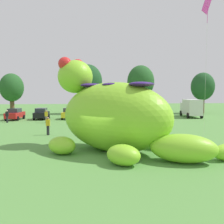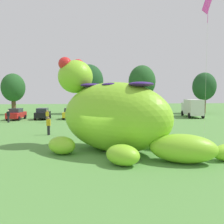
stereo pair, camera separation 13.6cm
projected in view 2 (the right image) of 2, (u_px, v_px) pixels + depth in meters
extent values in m
plane|color=#568E42|center=(100.00, 156.00, 15.10)|extent=(160.00, 160.00, 0.00)
ellipsoid|color=#8CD12D|center=(114.00, 117.00, 16.15)|extent=(8.88, 8.63, 4.65)
ellipsoid|color=#8CD12D|center=(75.00, 77.00, 17.98)|extent=(3.65, 3.63, 2.45)
sphere|color=red|center=(65.00, 64.00, 17.57)|extent=(0.98, 0.98, 0.98)
sphere|color=red|center=(78.00, 65.00, 18.67)|extent=(0.98, 0.98, 0.98)
ellipsoid|color=navy|center=(92.00, 85.00, 17.07)|extent=(2.35, 2.38, 0.31)
ellipsoid|color=navy|center=(114.00, 85.00, 15.99)|extent=(2.35, 2.38, 0.31)
ellipsoid|color=navy|center=(141.00, 84.00, 14.79)|extent=(2.35, 2.38, 0.31)
ellipsoid|color=#8CD12D|center=(62.00, 145.00, 15.51)|extent=(2.43, 2.39, 1.14)
ellipsoid|color=#8CD12D|center=(109.00, 134.00, 19.69)|extent=(2.43, 2.39, 1.14)
ellipsoid|color=#8CD12D|center=(123.00, 155.00, 13.03)|extent=(2.43, 2.39, 1.14)
ellipsoid|color=#8CD12D|center=(160.00, 141.00, 16.88)|extent=(2.43, 2.39, 1.14)
ellipsoid|color=#8CD12D|center=(183.00, 148.00, 13.50)|extent=(4.15, 3.14, 1.63)
cube|color=red|center=(16.00, 115.00, 36.19)|extent=(2.13, 4.26, 0.80)
cube|color=#2D333D|center=(16.00, 110.00, 35.98)|extent=(1.70, 2.12, 0.60)
cylinder|color=black|center=(14.00, 117.00, 37.47)|extent=(0.31, 0.66, 0.64)
cylinder|color=black|center=(25.00, 117.00, 37.49)|extent=(0.31, 0.66, 0.64)
cylinder|color=black|center=(7.00, 118.00, 34.94)|extent=(0.31, 0.66, 0.64)
cylinder|color=black|center=(19.00, 118.00, 34.96)|extent=(0.31, 0.66, 0.64)
cube|color=black|center=(43.00, 114.00, 36.93)|extent=(1.91, 4.18, 0.80)
cube|color=#2D333D|center=(42.00, 110.00, 36.73)|extent=(1.59, 2.04, 0.60)
cylinder|color=black|center=(39.00, 116.00, 38.17)|extent=(0.27, 0.65, 0.64)
cylinder|color=black|center=(50.00, 116.00, 38.29)|extent=(0.27, 0.65, 0.64)
cylinder|color=black|center=(35.00, 118.00, 35.64)|extent=(0.27, 0.65, 0.64)
cylinder|color=black|center=(47.00, 118.00, 35.76)|extent=(0.27, 0.65, 0.64)
cube|color=yellow|center=(71.00, 114.00, 37.43)|extent=(2.29, 4.31, 0.80)
cube|color=#2D333D|center=(70.00, 110.00, 37.23)|extent=(1.77, 2.17, 0.60)
cylinder|color=black|center=(67.00, 116.00, 38.75)|extent=(0.33, 0.67, 0.64)
cylinder|color=black|center=(77.00, 116.00, 38.70)|extent=(0.33, 0.67, 0.64)
cylinder|color=black|center=(63.00, 118.00, 36.22)|extent=(0.33, 0.67, 0.64)
cylinder|color=black|center=(75.00, 118.00, 36.17)|extent=(0.33, 0.67, 0.64)
cube|color=#B7BABF|center=(96.00, 114.00, 37.88)|extent=(1.79, 4.14, 0.80)
cube|color=#2D333D|center=(96.00, 110.00, 37.67)|extent=(1.54, 2.00, 0.60)
cylinder|color=black|center=(90.00, 116.00, 39.04)|extent=(0.25, 0.65, 0.64)
cylinder|color=black|center=(100.00, 116.00, 39.28)|extent=(0.25, 0.65, 0.64)
cylinder|color=black|center=(91.00, 117.00, 36.53)|extent=(0.25, 0.65, 0.64)
cylinder|color=black|center=(102.00, 117.00, 36.77)|extent=(0.25, 0.65, 0.64)
cube|color=white|center=(121.00, 114.00, 37.89)|extent=(2.11, 4.25, 0.80)
cube|color=#2D333D|center=(121.00, 110.00, 37.69)|extent=(1.69, 2.11, 0.60)
cylinder|color=black|center=(116.00, 116.00, 39.18)|extent=(0.30, 0.66, 0.64)
cylinder|color=black|center=(126.00, 116.00, 39.20)|extent=(0.30, 0.66, 0.64)
cylinder|color=black|center=(116.00, 117.00, 36.64)|extent=(0.30, 0.66, 0.64)
cylinder|color=black|center=(127.00, 117.00, 36.67)|extent=(0.30, 0.66, 0.64)
cube|color=orange|center=(149.00, 114.00, 38.14)|extent=(2.21, 4.28, 0.80)
cube|color=#2D333D|center=(149.00, 109.00, 37.94)|extent=(1.74, 2.14, 0.60)
cylinder|color=black|center=(143.00, 116.00, 39.44)|extent=(0.32, 0.67, 0.64)
cylinder|color=black|center=(153.00, 116.00, 39.43)|extent=(0.32, 0.67, 0.64)
cylinder|color=black|center=(145.00, 117.00, 36.91)|extent=(0.32, 0.67, 0.64)
cylinder|color=black|center=(156.00, 117.00, 36.89)|extent=(0.32, 0.67, 0.64)
cube|color=silver|center=(188.00, 108.00, 42.69)|extent=(2.27, 2.11, 1.90)
cube|color=silver|center=(193.00, 107.00, 39.48)|extent=(2.84, 4.89, 2.50)
cylinder|color=black|center=(182.00, 113.00, 42.81)|extent=(0.43, 0.93, 0.90)
cylinder|color=black|center=(194.00, 113.00, 42.71)|extent=(0.43, 0.93, 0.90)
cylinder|color=black|center=(189.00, 116.00, 38.02)|extent=(0.43, 0.93, 0.90)
cylinder|color=black|center=(203.00, 116.00, 37.92)|extent=(0.43, 0.93, 0.90)
cylinder|color=brown|center=(14.00, 108.00, 44.73)|extent=(0.77, 0.77, 2.69)
ellipsoid|color=#235623|center=(13.00, 87.00, 44.46)|extent=(4.30, 4.30, 5.16)
cylinder|color=brown|center=(90.00, 105.00, 47.40)|extent=(0.96, 0.96, 3.38)
ellipsoid|color=#1E4C23|center=(90.00, 81.00, 47.05)|extent=(5.40, 5.40, 6.48)
cylinder|color=brown|center=(142.00, 105.00, 48.82)|extent=(0.97, 0.97, 3.38)
ellipsoid|color=#235623|center=(142.00, 82.00, 48.47)|extent=(5.41, 5.41, 6.49)
cylinder|color=brown|center=(204.00, 106.00, 47.89)|extent=(0.81, 0.81, 2.85)
ellipsoid|color=#1E4C23|center=(204.00, 86.00, 47.59)|extent=(4.55, 4.55, 5.46)
cylinder|color=black|center=(49.00, 130.00, 22.73)|extent=(0.26, 0.26, 0.88)
cube|color=gold|center=(48.00, 122.00, 22.68)|extent=(0.38, 0.22, 0.60)
sphere|color=#9E7051|center=(48.00, 118.00, 22.65)|extent=(0.22, 0.22, 0.22)
cylinder|color=#2D334C|center=(121.00, 127.00, 25.10)|extent=(0.26, 0.26, 0.88)
cube|color=red|center=(121.00, 120.00, 25.05)|extent=(0.38, 0.22, 0.60)
sphere|color=brown|center=(121.00, 116.00, 25.02)|extent=(0.22, 0.22, 0.22)
cylinder|color=black|center=(133.00, 119.00, 32.89)|extent=(0.26, 0.26, 0.88)
cube|color=red|center=(134.00, 114.00, 32.84)|extent=(0.38, 0.22, 0.60)
sphere|color=brown|center=(134.00, 111.00, 32.81)|extent=(0.22, 0.22, 0.22)
cylinder|color=#726656|center=(47.00, 120.00, 32.31)|extent=(0.26, 0.26, 0.88)
cube|color=gold|center=(47.00, 114.00, 32.25)|extent=(0.38, 0.22, 0.60)
sphere|color=#9E7051|center=(47.00, 111.00, 32.22)|extent=(0.22, 0.22, 0.22)
cylinder|color=black|center=(8.00, 119.00, 32.57)|extent=(0.26, 0.26, 0.88)
cube|color=black|center=(8.00, 114.00, 32.52)|extent=(0.38, 0.22, 0.60)
sphere|color=beige|center=(8.00, 111.00, 32.49)|extent=(0.22, 0.22, 0.22)
cylinder|color=brown|center=(204.00, 145.00, 17.88)|extent=(0.06, 0.06, 0.15)
cylinder|color=silver|center=(206.00, 74.00, 17.49)|extent=(0.01, 0.01, 10.27)
cube|color=#D833A5|center=(208.00, 1.00, 17.10)|extent=(1.13, 1.13, 1.44)
cylinder|color=#D833A5|center=(208.00, 14.00, 17.17)|extent=(0.03, 0.03, 1.20)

